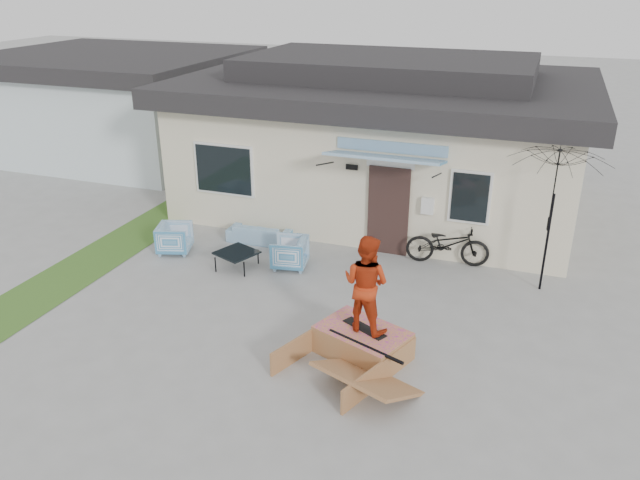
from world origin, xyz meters
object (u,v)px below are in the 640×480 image
(skater, at_px, (366,282))
(armchair_left, at_px, (175,237))
(armchair_right, at_px, (289,251))
(skateboard, at_px, (365,328))
(loveseat, at_px, (259,230))
(skate_ramp, at_px, (362,343))
(coffee_table, at_px, (237,260))
(bicycle, at_px, (448,239))
(patio_umbrella, at_px, (552,211))

(skater, bearing_deg, armchair_left, -11.88)
(armchair_right, xyz_separation_m, skateboard, (2.54, -2.77, 0.14))
(skater, bearing_deg, loveseat, -31.47)
(skate_ramp, bearing_deg, loveseat, 155.05)
(skateboard, bearing_deg, coffee_table, 175.57)
(armchair_right, xyz_separation_m, skater, (2.54, -2.77, 1.02))
(loveseat, distance_m, bicycle, 4.54)
(patio_umbrella, relative_size, skate_ramp, 1.22)
(bicycle, bearing_deg, skater, 162.34)
(armchair_right, bearing_deg, armchair_left, -96.93)
(coffee_table, height_order, bicycle, bicycle)
(bicycle, bearing_deg, armchair_right, 105.17)
(loveseat, xyz_separation_m, skateboard, (3.79, -3.83, 0.22))
(bicycle, distance_m, skater, 4.29)
(coffee_table, xyz_separation_m, skate_ramp, (3.61, -2.36, 0.05))
(loveseat, relative_size, skateboard, 1.78)
(skateboard, bearing_deg, bicycle, 108.12)
(loveseat, xyz_separation_m, skater, (3.79, -3.83, 1.10))
(armchair_left, relative_size, skate_ramp, 0.38)
(coffee_table, height_order, skateboard, skateboard)
(coffee_table, bearing_deg, armchair_right, 22.56)
(bicycle, bearing_deg, armchair_left, 96.52)
(bicycle, height_order, skate_ramp, bicycle)
(patio_umbrella, xyz_separation_m, skater, (-2.78, -3.58, -0.35))
(coffee_table, relative_size, bicycle, 0.42)
(armchair_right, distance_m, skater, 3.89)
(armchair_left, relative_size, patio_umbrella, 0.32)
(coffee_table, bearing_deg, skater, -32.57)
(armchair_left, bearing_deg, skateboard, -133.58)
(loveseat, xyz_separation_m, armchair_right, (1.24, -1.06, 0.08))
(armchair_right, height_order, patio_umbrella, patio_umbrella)
(skater, bearing_deg, armchair_right, -33.56)
(loveseat, relative_size, skater, 0.90)
(patio_umbrella, bearing_deg, coffee_table, -168.90)
(coffee_table, relative_size, patio_umbrella, 0.33)
(loveseat, relative_size, armchair_right, 2.00)
(skate_ramp, bearing_deg, armchair_right, 152.77)
(skater, bearing_deg, skate_ramp, 83.00)
(armchair_right, bearing_deg, skateboard, 32.28)
(armchair_left, xyz_separation_m, bicycle, (6.13, 1.55, 0.21))
(skater, bearing_deg, patio_umbrella, -114.04)
(bicycle, height_order, skateboard, bicycle)
(loveseat, height_order, skateboard, loveseat)
(skate_ramp, bearing_deg, coffee_table, 167.63)
(patio_umbrella, bearing_deg, loveseat, 177.77)
(coffee_table, bearing_deg, bicycle, 22.75)
(armchair_left, distance_m, bicycle, 6.32)
(armchair_right, distance_m, patio_umbrella, 5.56)
(patio_umbrella, xyz_separation_m, skate_ramp, (-2.80, -3.62, -1.50))
(bicycle, relative_size, skate_ramp, 0.94)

